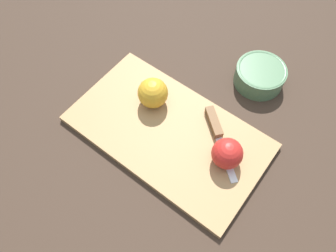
{
  "coord_description": "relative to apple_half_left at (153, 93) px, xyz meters",
  "views": [
    {
      "loc": [
        0.21,
        -0.29,
        0.65
      ],
      "look_at": [
        0.0,
        0.0,
        0.04
      ],
      "focal_mm": 35.0,
      "sensor_mm": 36.0,
      "label": 1
    }
  ],
  "objects": [
    {
      "name": "apple_half_left",
      "position": [
        0.0,
        0.0,
        0.0
      ],
      "size": [
        0.07,
        0.07,
        0.07
      ],
      "rotation": [
        0.0,
        0.0,
        2.74
      ],
      "color": "gold",
      "rests_on": "cutting_board"
    },
    {
      "name": "knife",
      "position": [
        0.16,
        0.02,
        -0.03
      ],
      "size": [
        0.15,
        0.13,
        0.02
      ],
      "rotation": [
        0.0,
        0.0,
        -0.72
      ],
      "color": "silver",
      "rests_on": "cutting_board"
    },
    {
      "name": "bowl",
      "position": [
        0.17,
        0.21,
        -0.02
      ],
      "size": [
        0.12,
        0.12,
        0.05
      ],
      "color": "#4C704C",
      "rests_on": "ground_plane"
    },
    {
      "name": "ground_plane",
      "position": [
        0.07,
        -0.04,
        -0.05
      ],
      "size": [
        4.0,
        4.0,
        0.0
      ],
      "primitive_type": "plane",
      "color": "#38281E"
    },
    {
      "name": "cutting_board",
      "position": [
        0.07,
        -0.04,
        -0.04
      ],
      "size": [
        0.45,
        0.27,
        0.02
      ],
      "color": "#A37A4C",
      "rests_on": "ground_plane"
    },
    {
      "name": "apple_half_right",
      "position": [
        0.21,
        -0.03,
        -0.0
      ],
      "size": [
        0.07,
        0.07,
        0.07
      ],
      "rotation": [
        0.0,
        0.0,
        3.41
      ],
      "color": "red",
      "rests_on": "cutting_board"
    }
  ]
}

